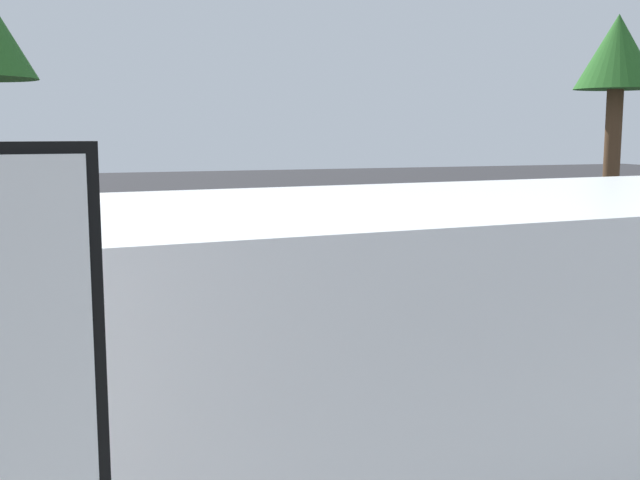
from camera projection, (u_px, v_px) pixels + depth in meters
name	position (u px, v px, depth m)	size (l,w,h in m)	color
lane_marking_centre	(308.00, 412.00, 7.03)	(28.00, 0.16, 0.01)	#E0D14C
white_van	(398.00, 387.00, 3.88)	(5.34, 2.59, 2.20)	white
car_silver_crossing	(627.00, 267.00, 9.98)	(4.52, 2.61, 1.56)	#B7BABF
tree_centre_verge	(617.00, 60.00, 17.81)	(1.89, 1.89, 5.10)	#513823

